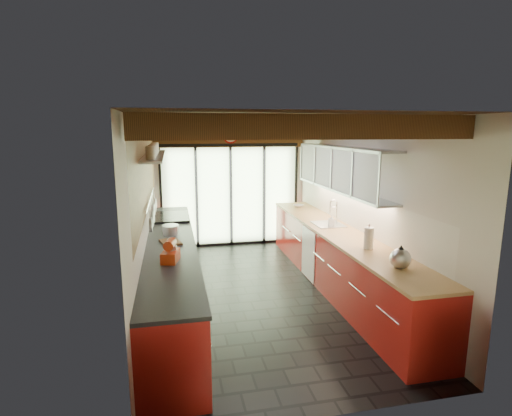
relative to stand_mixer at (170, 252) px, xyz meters
name	(u,v)px	position (x,y,z in m)	size (l,w,h in m)	color
ground	(258,293)	(1.27, 0.97, -1.03)	(5.50, 5.50, 0.00)	black
room_shell	(258,186)	(1.27, 0.97, 0.63)	(5.50, 5.50, 5.50)	silver
ceiling_beams	(253,129)	(1.27, 1.34, 1.43)	(3.14, 5.06, 4.90)	#593316
glass_door	(231,169)	(1.27, 3.66, 0.63)	(2.95, 0.10, 2.90)	#C6EAAD
left_counter	(172,270)	(-0.01, 0.97, -0.57)	(0.68, 5.00, 0.92)	#AE1D18
range_stove	(171,243)	(-0.01, 2.42, -0.56)	(0.66, 0.90, 0.97)	silver
right_counter	(337,259)	(2.54, 0.97, -0.57)	(0.68, 5.00, 0.92)	#AE1D18
sink_assembly	(329,222)	(2.56, 1.37, -0.07)	(0.45, 0.52, 0.43)	silver
upper_cabinets_right	(342,169)	(2.70, 1.27, 0.82)	(0.34, 3.00, 3.00)	silver
left_wall_fixtures	(154,174)	(-0.20, 1.15, 0.82)	(0.28, 2.60, 0.96)	silver
stand_mixer	(170,252)	(0.00, 0.00, 0.00)	(0.24, 0.33, 0.28)	red
pot_large	(170,230)	(0.00, 1.24, -0.04)	(0.22, 0.22, 0.14)	silver
pot_small	(170,228)	(0.00, 1.48, -0.06)	(0.25, 0.25, 0.10)	silver
cutting_board	(171,242)	(0.00, 0.79, -0.09)	(0.24, 0.34, 0.03)	brown
kettle	(400,257)	(2.54, -0.77, 0.01)	(0.28, 0.31, 0.28)	silver
paper_towel	(369,238)	(2.54, -0.02, 0.03)	(0.15, 0.15, 0.34)	white
soap_bottle	(332,221)	(2.54, 1.22, -0.01)	(0.09, 0.09, 0.20)	silver
bowl	(298,206)	(2.54, 2.93, -0.08)	(0.20, 0.20, 0.05)	silver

